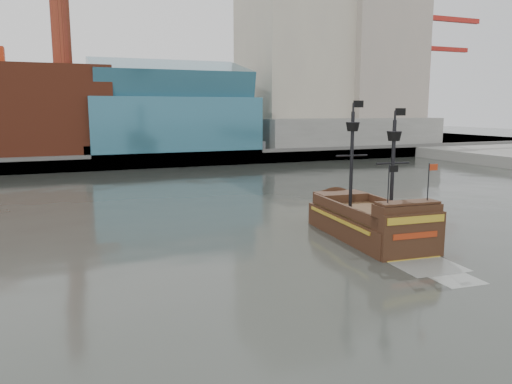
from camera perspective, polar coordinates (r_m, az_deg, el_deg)
name	(u,v)px	position (r m, az deg, el deg)	size (l,w,h in m)	color
ground	(289,305)	(26.54, 3.76, -12.78)	(400.00, 400.00, 0.00)	#262924
promenade_far	(104,150)	(114.88, -16.93, 4.62)	(220.00, 60.00, 2.00)	slate
seawall	(123,162)	(85.65, -14.98, 3.35)	(220.00, 1.00, 2.60)	#4C4C49
skyline	(129,36)	(108.74, -14.30, 16.93)	(149.00, 45.00, 62.00)	#7A6749
crane_a	(425,72)	(137.52, 18.78, 12.83)	(22.50, 4.00, 32.25)	slate
crane_b	(427,88)	(151.17, 18.98, 11.14)	(19.10, 4.00, 26.25)	slate
pirate_ship	(369,225)	(40.02, 12.83, -3.74)	(5.83, 15.62, 11.45)	black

